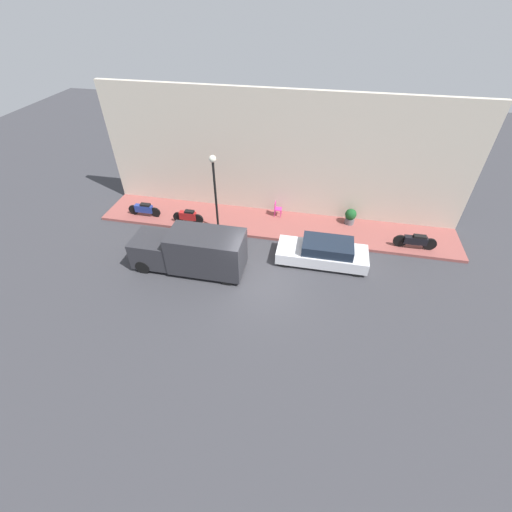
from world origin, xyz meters
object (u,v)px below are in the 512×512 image
delivery_van (190,251)px  motorcycle_red (188,216)px  motorcycle_blue (144,209)px  potted_plant (350,216)px  motorcycle_black (416,241)px  streetlamp (214,181)px  parked_car (323,252)px  cafe_chair (277,208)px

delivery_van → motorcycle_red: 3.76m
motorcycle_blue → potted_plant: bearing=-82.6°
motorcycle_blue → motorcycle_red: 2.77m
motorcycle_black → potted_plant: 3.62m
motorcycle_black → streetlamp: bearing=91.6°
parked_car → motorcycle_black: 4.91m
motorcycle_black → delivery_van: bearing=108.3°
streetlamp → cafe_chair: streetlamp is taller
parked_car → motorcycle_blue: (2.00, 10.35, -0.01)m
motorcycle_blue → motorcycle_black: 14.89m
potted_plant → cafe_chair: size_ratio=1.03×
motorcycle_blue → cafe_chair: cafe_chair is taller
delivery_van → potted_plant: delivery_van is taller
parked_car → delivery_van: 6.39m
motorcycle_red → potted_plant: potted_plant is taller
parked_car → motorcycle_blue: bearing=79.1°
cafe_chair → streetlamp: bearing=123.4°
parked_car → potted_plant: parked_car is taller
streetlamp → motorcycle_red: bearing=83.4°
delivery_van → motorcycle_blue: delivery_van is taller
delivery_van → cafe_chair: 6.18m
parked_car → motorcycle_red: parked_car is taller
motorcycle_red → streetlamp: 3.06m
cafe_chair → potted_plant: bearing=-90.1°
motorcycle_black → potted_plant: bearing=62.8°
parked_car → streetlamp: size_ratio=1.03×
motorcycle_red → potted_plant: (1.74, -8.91, 0.04)m
motorcycle_black → cafe_chair: cafe_chair is taller
motorcycle_blue → streetlamp: 5.20m
streetlamp → potted_plant: streetlamp is taller
motorcycle_black → motorcycle_blue: bearing=89.4°
streetlamp → motorcycle_blue: bearing=84.5°
parked_car → delivery_van: delivery_van is taller
cafe_chair → parked_car: bearing=-141.2°
motorcycle_red → motorcycle_black: bearing=-89.6°
streetlamp → potted_plant: bearing=-74.7°
delivery_van → motorcycle_black: bearing=-71.7°
streetlamp → delivery_van: bearing=173.8°
motorcycle_blue → potted_plant: potted_plant is taller
parked_car → motorcycle_black: bearing=-67.9°
streetlamp → motorcycle_black: bearing=-88.4°
parked_car → motorcycle_red: 7.79m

